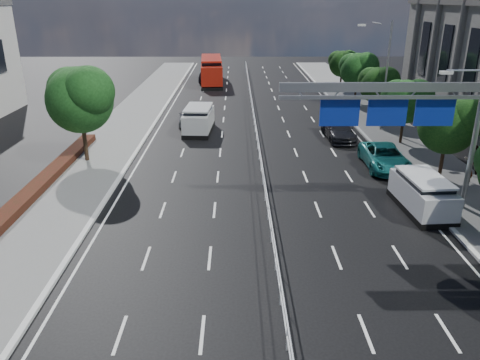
{
  "coord_description": "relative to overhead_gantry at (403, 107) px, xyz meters",
  "views": [
    {
      "loc": [
        -1.62,
        -12.92,
        10.7
      ],
      "look_at": [
        -1.44,
        8.29,
        2.4
      ],
      "focal_mm": 35.0,
      "sensor_mm": 36.0,
      "label": 1
    }
  ],
  "objects": [
    {
      "name": "pedestrian_a",
      "position": [
        5.83,
        3.52,
        -4.69
      ],
      "size": [
        0.67,
        0.66,
        1.56
      ],
      "primitive_type": "imported",
      "rotation": [
        0.0,
        0.0,
        3.87
      ],
      "color": "gray",
      "rests_on": "sidewalk_far"
    },
    {
      "name": "pedestrian_b",
      "position": [
        6.66,
        5.05,
        -4.51
      ],
      "size": [
        1.05,
        0.88,
        1.92
      ],
      "primitive_type": "imported",
      "rotation": [
        0.0,
        0.0,
        2.96
      ],
      "color": "gray",
      "rests_on": "sidewalk_far"
    },
    {
      "name": "near_car_dark",
      "position": [
        -12.32,
        40.4,
        -4.92
      ],
      "size": [
        1.82,
        4.3,
        1.38
      ],
      "primitive_type": "imported",
      "rotation": [
        0.0,
        0.0,
        3.06
      ],
      "color": "black",
      "rests_on": "ground"
    },
    {
      "name": "parked_car_dark",
      "position": [
        -0.09,
        13.47,
        -4.87
      ],
      "size": [
        2.27,
        5.18,
        1.48
      ],
      "primitive_type": "imported",
      "rotation": [
        0.0,
        0.0,
        0.04
      ],
      "color": "black",
      "rests_on": "ground"
    },
    {
      "name": "kerb_near",
      "position": [
        -15.74,
        -10.05,
        -5.54
      ],
      "size": [
        0.25,
        140.0,
        0.15
      ],
      "primitive_type": "cube",
      "color": "silver",
      "rests_on": "ground"
    },
    {
      "name": "median_fence",
      "position": [
        -6.74,
        12.45,
        -5.08
      ],
      "size": [
        0.05,
        85.0,
        1.02
      ],
      "color": "silver",
      "rests_on": "ground"
    },
    {
      "name": "streetlight_far",
      "position": [
        3.76,
        15.95,
        -0.4
      ],
      "size": [
        2.78,
        2.4,
        9.0
      ],
      "color": "gray",
      "rests_on": "ground"
    },
    {
      "name": "near_car_silver",
      "position": [
        -12.63,
        18.03,
        -4.9
      ],
      "size": [
        1.97,
        4.27,
        1.42
      ],
      "primitive_type": "imported",
      "rotation": [
        0.0,
        0.0,
        3.21
      ],
      "color": "#9A9BA0",
      "rests_on": "ground"
    },
    {
      "name": "silver_minivan",
      "position": [
        1.56,
        -0.17,
        -4.65
      ],
      "size": [
        2.28,
        4.82,
        1.95
      ],
      "rotation": [
        0.0,
        0.0,
        0.06
      ],
      "color": "black",
      "rests_on": "ground"
    },
    {
      "name": "ground",
      "position": [
        -6.74,
        -10.05,
        -5.61
      ],
      "size": [
        160.0,
        160.0,
        0.0
      ],
      "primitive_type": "plane",
      "color": "black",
      "rests_on": "ground"
    },
    {
      "name": "far_tree_h",
      "position": [
        4.5,
        34.43,
        -2.18
      ],
      "size": [
        3.41,
        3.18,
        4.91
      ],
      "color": "black",
      "rests_on": "ground"
    },
    {
      "name": "far_tree_g",
      "position": [
        4.51,
        26.92,
        -1.85
      ],
      "size": [
        3.96,
        3.69,
        5.45
      ],
      "color": "black",
      "rests_on": "ground"
    },
    {
      "name": "overhead_gantry",
      "position": [
        0.0,
        0.0,
        0.0
      ],
      "size": [
        10.24,
        0.38,
        7.45
      ],
      "color": "gray",
      "rests_on": "ground"
    },
    {
      "name": "near_tree_back",
      "position": [
        -18.68,
        7.92,
        -1.0
      ],
      "size": [
        4.84,
        4.51,
        6.69
      ],
      "color": "black",
      "rests_on": "ground"
    },
    {
      "name": "far_tree_f",
      "position": [
        4.5,
        19.43,
        -2.12
      ],
      "size": [
        3.52,
        3.28,
        5.02
      ],
      "color": "black",
      "rests_on": "ground"
    },
    {
      "name": "white_minivan",
      "position": [
        -11.52,
        15.71,
        -4.53
      ],
      "size": [
        2.49,
        5.16,
        2.19
      ],
      "rotation": [
        0.0,
        0.0,
        -0.06
      ],
      "color": "black",
      "rests_on": "ground"
    },
    {
      "name": "parked_car_teal",
      "position": [
        1.56,
        6.56,
        -4.84
      ],
      "size": [
        2.68,
        5.57,
        1.53
      ],
      "primitive_type": "imported",
      "rotation": [
        0.0,
        0.0,
        -0.02
      ],
      "color": "#186F6D",
      "rests_on": "ground"
    },
    {
      "name": "far_tree_d",
      "position": [
        4.51,
        4.42,
        -1.92
      ],
      "size": [
        3.85,
        3.59,
        5.34
      ],
      "color": "black",
      "rests_on": "ground"
    },
    {
      "name": "far_tree_e",
      "position": [
        4.51,
        11.93,
        -2.05
      ],
      "size": [
        3.63,
        3.38,
        5.13
      ],
      "color": "black",
      "rests_on": "ground"
    },
    {
      "name": "red_bus",
      "position": [
        -11.6,
        40.04,
        -3.85
      ],
      "size": [
        3.33,
        11.43,
        3.38
      ],
      "rotation": [
        0.0,
        0.0,
        0.06
      ],
      "color": "black",
      "rests_on": "ground"
    }
  ]
}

